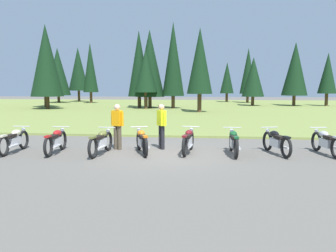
# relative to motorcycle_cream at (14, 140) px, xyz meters

# --- Properties ---
(ground_plane) EXTENTS (140.00, 140.00, 0.00)m
(ground_plane) POSITION_rel_motorcycle_cream_xyz_m (5.32, 0.35, -0.44)
(ground_plane) COLOR #605B54
(grass_moorland) EXTENTS (80.00, 44.00, 0.10)m
(grass_moorland) POSITION_rel_motorcycle_cream_xyz_m (5.32, 26.24, -0.39)
(grass_moorland) COLOR olive
(grass_moorland) RESTS_ON ground
(forest_treeline) EXTENTS (43.32, 23.58, 8.85)m
(forest_treeline) POSITION_rel_motorcycle_cream_xyz_m (-0.32, 29.37, 4.06)
(forest_treeline) COLOR #47331E
(forest_treeline) RESTS_ON ground
(motorcycle_cream) EXTENTS (0.62, 2.10, 0.88)m
(motorcycle_cream) POSITION_rel_motorcycle_cream_xyz_m (0.00, 0.00, 0.00)
(motorcycle_cream) COLOR black
(motorcycle_cream) RESTS_ON ground
(motorcycle_red) EXTENTS (0.62, 2.10, 0.88)m
(motorcycle_red) POSITION_rel_motorcycle_cream_xyz_m (1.50, 0.06, 0.00)
(motorcycle_red) COLOR black
(motorcycle_red) RESTS_ON ground
(motorcycle_olive) EXTENTS (0.62, 2.10, 0.88)m
(motorcycle_olive) POSITION_rel_motorcycle_cream_xyz_m (3.13, 0.01, 0.00)
(motorcycle_olive) COLOR black
(motorcycle_olive) RESTS_ON ground
(motorcycle_orange) EXTENTS (0.90, 2.01, 0.88)m
(motorcycle_orange) POSITION_rel_motorcycle_cream_xyz_m (4.47, 0.37, 0.00)
(motorcycle_orange) COLOR black
(motorcycle_orange) RESTS_ON ground
(motorcycle_maroon) EXTENTS (0.62, 2.10, 0.88)m
(motorcycle_maroon) POSITION_rel_motorcycle_cream_xyz_m (6.07, 0.62, 0.00)
(motorcycle_maroon) COLOR black
(motorcycle_maroon) RESTS_ON ground
(motorcycle_british_green) EXTENTS (0.62, 2.10, 0.88)m
(motorcycle_british_green) POSITION_rel_motorcycle_cream_xyz_m (7.62, 0.51, 0.00)
(motorcycle_british_green) COLOR black
(motorcycle_british_green) RESTS_ON ground
(motorcycle_black) EXTENTS (0.78, 2.05, 0.88)m
(motorcycle_black) POSITION_rel_motorcycle_cream_xyz_m (9.07, 0.72, 0.00)
(motorcycle_black) COLOR black
(motorcycle_black) RESTS_ON ground
(motorcycle_silver) EXTENTS (0.66, 2.09, 0.88)m
(motorcycle_silver) POSITION_rel_motorcycle_cream_xyz_m (10.73, 0.85, 0.00)
(motorcycle_silver) COLOR black
(motorcycle_silver) RESTS_ON ground
(rider_in_hivis_vest) EXTENTS (0.51, 0.34, 1.67)m
(rider_in_hivis_vest) POSITION_rel_motorcycle_cream_xyz_m (3.45, 1.00, 0.51)
(rider_in_hivis_vest) COLOR #4C4233
(rider_in_hivis_vest) RESTS_ON ground
(rider_with_back_turned) EXTENTS (0.38, 0.47, 1.67)m
(rider_with_back_turned) POSITION_rel_motorcycle_cream_xyz_m (5.04, 1.27, 0.51)
(rider_with_back_turned) COLOR black
(rider_with_back_turned) RESTS_ON ground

